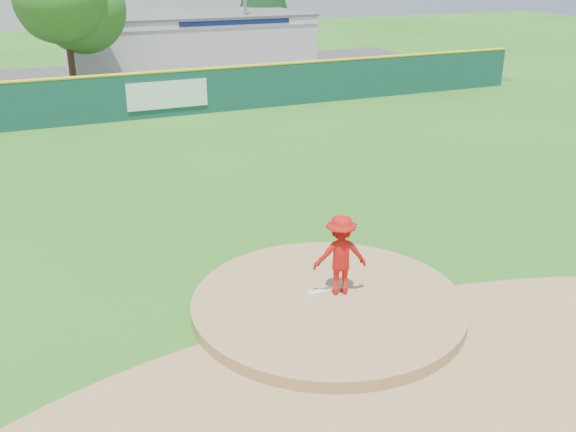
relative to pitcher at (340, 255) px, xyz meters
name	(u,v)px	position (x,y,z in m)	size (l,w,h in m)	color
ground	(328,309)	(-0.33, -0.15, -1.09)	(120.00, 120.00, 0.00)	#286B19
pitchers_mound	(328,309)	(-0.33, -0.15, -1.09)	(5.50, 5.50, 0.50)	#9E774C
pitching_rubber	(321,291)	(-0.33, 0.15, -0.82)	(0.60, 0.15, 0.04)	white
infield_dirt_arc	(412,395)	(-0.33, -3.15, -1.09)	(15.40, 15.40, 0.01)	#9E774C
parking_lot	(108,85)	(-0.33, 26.85, -1.08)	(44.00, 16.00, 0.02)	#38383A
pitcher	(340,255)	(0.00, 0.00, 0.00)	(1.09, 0.62, 1.68)	#BA120F
van	(84,92)	(-2.24, 21.62, -0.39)	(2.26, 4.90, 1.36)	white
pool_building_grp	(187,40)	(5.67, 31.85, 0.57)	(15.20, 8.20, 3.31)	silver
fence_banners	(60,104)	(-3.66, 17.77, -0.09)	(12.67, 0.04, 1.20)	#5F0D14
outfield_fence	(140,95)	(-0.33, 17.85, 0.00)	(40.00, 0.14, 2.07)	#14413D
deciduous_tree	(64,2)	(-2.33, 24.85, 3.46)	(5.60, 5.60, 7.36)	#382314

